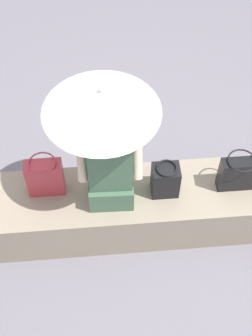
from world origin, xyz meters
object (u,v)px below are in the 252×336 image
at_px(person_seated, 110,168).
at_px(handbag_black, 45,177).
at_px(shoulder_bag_spare, 238,173).
at_px(parasol, 101,102).
at_px(tote_bag_canvas, 165,180).

bearing_deg(person_seated, handbag_black, 168.12).
relative_size(handbag_black, shoulder_bag_spare, 1.08).
bearing_deg(parasol, person_seated, -65.15).
xyz_separation_m(tote_bag_canvas, shoulder_bag_spare, (0.57, 0.00, 0.02)).
bearing_deg(tote_bag_canvas, person_seated, -177.03).
xyz_separation_m(person_seated, parasol, (-0.04, 0.08, 0.60)).
distance_m(person_seated, parasol, 0.61).
bearing_deg(shoulder_bag_spare, person_seated, -178.61).
bearing_deg(handbag_black, tote_bag_canvas, -5.15).
bearing_deg(person_seated, parasol, 114.85).
relative_size(parasol, shoulder_bag_spare, 3.27).
xyz_separation_m(person_seated, handbag_black, (-0.50, 0.11, -0.21)).
distance_m(handbag_black, tote_bag_canvas, 0.93).
bearing_deg(shoulder_bag_spare, handbag_black, 176.89).
bearing_deg(shoulder_bag_spare, tote_bag_canvas, -179.79).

